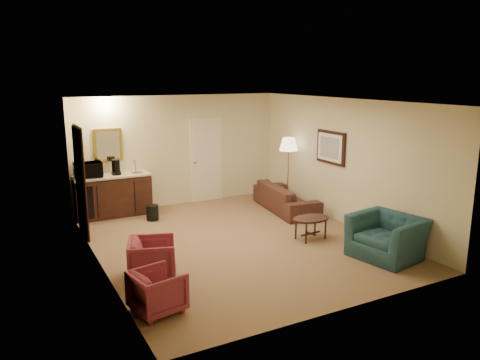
% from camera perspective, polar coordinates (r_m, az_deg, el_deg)
% --- Properties ---
extents(ground, '(6.00, 6.00, 0.00)m').
position_cam_1_polar(ground, '(8.87, -0.42, -7.44)').
color(ground, olive).
rests_on(ground, ground).
extents(room_walls, '(5.02, 6.01, 2.61)m').
position_cam_1_polar(room_walls, '(9.08, -3.22, 4.21)').
color(room_walls, beige).
rests_on(room_walls, ground).
extents(wetbar_cabinet, '(1.64, 0.58, 0.92)m').
position_cam_1_polar(wetbar_cabinet, '(10.67, -15.18, -1.83)').
color(wetbar_cabinet, '#3A1B12').
rests_on(wetbar_cabinet, ground).
extents(sofa, '(0.85, 2.10, 0.80)m').
position_cam_1_polar(sofa, '(10.77, 5.62, -1.64)').
color(sofa, black).
rests_on(sofa, ground).
extents(teal_armchair, '(0.92, 1.22, 0.97)m').
position_cam_1_polar(teal_armchair, '(8.35, 17.52, -5.84)').
color(teal_armchair, '#214553').
rests_on(teal_armchair, ground).
extents(rose_chair_near, '(0.82, 0.85, 0.70)m').
position_cam_1_polar(rose_chair_near, '(7.31, -10.64, -9.23)').
color(rose_chair_near, '#9B324A').
rests_on(rose_chair_near, ground).
extents(rose_chair_far, '(0.68, 0.71, 0.63)m').
position_cam_1_polar(rose_chair_far, '(6.37, -10.04, -12.98)').
color(rose_chair_far, '#9B324A').
rests_on(rose_chair_far, ground).
extents(coffee_table, '(0.78, 0.56, 0.42)m').
position_cam_1_polar(coffee_table, '(9.00, 8.62, -5.85)').
color(coffee_table, black).
rests_on(coffee_table, ground).
extents(floor_lamp, '(0.55, 0.55, 1.64)m').
position_cam_1_polar(floor_lamp, '(11.06, 5.88, 0.98)').
color(floor_lamp, '#C69042').
rests_on(floor_lamp, ground).
extents(waste_bin, '(0.35, 0.35, 0.33)m').
position_cam_1_polar(waste_bin, '(10.23, -10.62, -3.93)').
color(waste_bin, black).
rests_on(waste_bin, ground).
extents(microwave, '(0.59, 0.35, 0.39)m').
position_cam_1_polar(microwave, '(10.45, -18.06, 1.37)').
color(microwave, black).
rests_on(microwave, wetbar_cabinet).
extents(coffee_maker, '(0.22, 0.22, 0.33)m').
position_cam_1_polar(coffee_maker, '(10.55, -14.89, 1.52)').
color(coffee_maker, black).
rests_on(coffee_maker, wetbar_cabinet).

